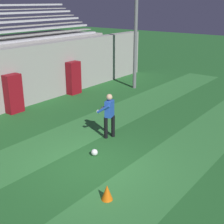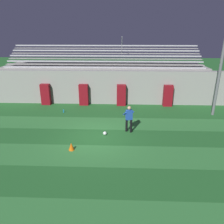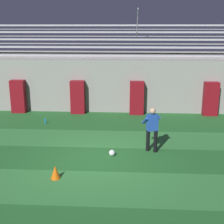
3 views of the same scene
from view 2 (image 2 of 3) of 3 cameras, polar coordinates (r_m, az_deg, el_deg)
The scene contains 14 objects.
ground_plane at distance 12.91m, azimuth -4.57°, elevation -6.64°, with size 80.00×80.00×0.00m, color #236028.
turf_stripe_near at distance 8.11m, azimuth -9.92°, elevation -26.28°, with size 28.00×2.03×0.01m, color #337A38.
turf_stripe_mid at distance 11.23m, azimuth -5.71°, elevation -11.15°, with size 28.00×2.03×0.01m, color #337A38.
turf_stripe_far at distance 14.81m, azimuth -3.65°, elevation -2.91°, with size 28.00×2.03×0.01m, color #337A38.
back_wall at distance 18.51m, azimuth -2.40°, elevation 6.50°, with size 24.00×0.60×2.80m, color #999691.
padding_pillar_gate_left at distance 18.31m, azimuth -7.40°, elevation 4.48°, with size 0.74×0.44×1.75m, color maroon.
padding_pillar_gate_right at distance 18.06m, azimuth 2.44°, elevation 4.41°, with size 0.74×0.44×1.75m, color maroon.
padding_pillar_far_left at distance 19.10m, azimuth -16.95°, elevation 4.42°, with size 0.74×0.44×1.75m, color maroon.
padding_pillar_far_right at distance 18.47m, azimuth 14.38°, elevation 4.15°, with size 0.74×0.44×1.75m, color maroon.
bleacher_stand at distance 20.76m, azimuth -1.90°, elevation 8.34°, with size 18.00×4.05×5.43m.
goalkeeper at distance 13.24m, azimuth 4.45°, elevation -1.38°, with size 0.69×0.63×1.67m.
soccer_ball at distance 13.12m, azimuth -1.89°, elevation -5.57°, with size 0.22×0.22×0.22m, color white.
traffic_cone at distance 11.70m, azimuth -10.58°, elevation -8.84°, with size 0.30×0.30×0.42m, color orange.
water_bottle at distance 17.03m, azimuth -12.54°, elevation 0.25°, with size 0.07×0.07×0.24m, color #1E8CD8.
Camera 2 is at (1.46, -11.40, 5.88)m, focal length 35.00 mm.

